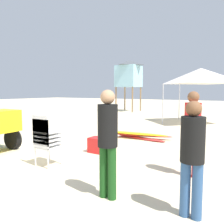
{
  "coord_description": "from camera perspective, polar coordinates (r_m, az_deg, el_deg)",
  "views": [
    {
      "loc": [
        4.85,
        -4.11,
        1.74
      ],
      "look_at": [
        0.86,
        2.29,
        1.04
      ],
      "focal_mm": 36.61,
      "sensor_mm": 36.0,
      "label": 1
    }
  ],
  "objects": [
    {
      "name": "ground",
      "position": [
        6.59,
        -17.41,
        -10.25
      ],
      "size": [
        80.0,
        80.0,
        0.0
      ],
      "primitive_type": "plane",
      "color": "beige"
    },
    {
      "name": "traffic_cone_near",
      "position": [
        10.38,
        -16.55,
        -3.21
      ],
      "size": [
        0.34,
        0.34,
        0.49
      ],
      "primitive_type": "cone",
      "color": "orange",
      "rests_on": "ground"
    },
    {
      "name": "lifeguard_near_right",
      "position": [
        3.3,
        19.42,
        -9.38
      ],
      "size": [
        0.32,
        0.32,
        1.61
      ],
      "color": "#33598C",
      "rests_on": "ground"
    },
    {
      "name": "stacked_plastic_chairs",
      "position": [
        5.48,
        -16.43,
        -5.87
      ],
      "size": [
        0.48,
        0.48,
        1.2
      ],
      "color": "white",
      "rests_on": "ground"
    },
    {
      "name": "lifeguard_near_center",
      "position": [
        4.85,
        19.44,
        -3.77
      ],
      "size": [
        0.32,
        0.32,
        1.73
      ],
      "color": "red",
      "rests_on": "ground"
    },
    {
      "name": "cooler_box",
      "position": [
        6.52,
        -3.29,
        -8.26
      ],
      "size": [
        0.54,
        0.38,
        0.43
      ],
      "primitive_type": "cube",
      "color": "red",
      "rests_on": "ground"
    },
    {
      "name": "lifeguard_near_left",
      "position": [
        3.66,
        -1.08,
        -6.1
      ],
      "size": [
        0.32,
        0.32,
        1.76
      ],
      "color": "#194C19",
      "rests_on": "ground"
    },
    {
      "name": "popup_canopy",
      "position": [
        13.08,
        21.26,
        8.4
      ],
      "size": [
        3.06,
        3.06,
        2.94
      ],
      "color": "#B2B2B7",
      "rests_on": "ground"
    },
    {
      "name": "surfboard_pile",
      "position": [
        8.42,
        6.6,
        -5.8
      ],
      "size": [
        2.53,
        0.9,
        0.24
      ],
      "color": "red",
      "rests_on": "ground"
    },
    {
      "name": "lifeguard_tower",
      "position": [
        19.73,
        4.16,
        9.53
      ],
      "size": [
        1.98,
        1.98,
        4.33
      ],
      "color": "olive",
      "rests_on": "ground"
    }
  ]
}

